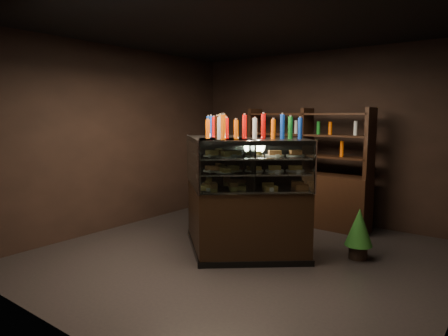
{
  "coord_description": "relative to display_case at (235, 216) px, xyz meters",
  "views": [
    {
      "loc": [
        2.94,
        -4.24,
        1.87
      ],
      "look_at": [
        -0.16,
        -0.17,
        1.2
      ],
      "focal_mm": 32.0,
      "sensor_mm": 36.0,
      "label": 1
    }
  ],
  "objects": [
    {
      "name": "potted_conifer",
      "position": [
        1.42,
        0.81,
        -0.09
      ],
      "size": [
        0.36,
        0.36,
        0.76
      ],
      "rotation": [
        0.0,
        0.0,
        -0.21
      ],
      "color": "black",
      "rests_on": "ground"
    },
    {
      "name": "ground",
      "position": [
        0.15,
        -0.05,
        -0.53
      ],
      "size": [
        5.0,
        5.0,
        0.0
      ],
      "primitive_type": "plane",
      "color": "black",
      "rests_on": "ground"
    },
    {
      "name": "room_shell",
      "position": [
        0.15,
        -0.05,
        1.42
      ],
      "size": [
        5.02,
        5.02,
        3.01
      ],
      "color": "black",
      "rests_on": "ground"
    },
    {
      "name": "bottles_top",
      "position": [
        0.0,
        0.0,
        1.19
      ],
      "size": [
        1.55,
        0.86,
        0.3
      ],
      "color": "#147223",
      "rests_on": "display_case"
    },
    {
      "name": "food_display",
      "position": [
        -0.0,
        -0.0,
        0.7
      ],
      "size": [
        1.74,
        1.0,
        0.48
      ],
      "color": "#C87C47",
      "rests_on": "display_case"
    },
    {
      "name": "back_shelving",
      "position": [
        0.07,
        2.0,
        0.09
      ],
      "size": [
        2.24,
        0.5,
        2.0
      ],
      "rotation": [
        0.0,
        0.0,
        -0.04
      ],
      "color": "black",
      "rests_on": "ground"
    },
    {
      "name": "display_case",
      "position": [
        0.0,
        0.0,
        0.0
      ],
      "size": [
        2.17,
        1.52,
        1.59
      ],
      "rotation": [
        0.0,
        0.0,
        -0.02
      ],
      "color": "black",
      "rests_on": "ground"
    }
  ]
}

